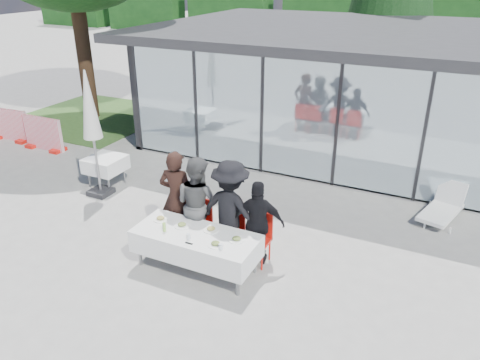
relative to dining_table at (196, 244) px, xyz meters
name	(u,v)px	position (x,y,z in m)	size (l,w,h in m)	color
ground	(221,258)	(0.23, 0.48, -0.54)	(90.00, 90.00, 0.00)	gray
pavilion	(408,73)	(2.24, 8.65, 1.61)	(14.80, 8.80, 3.44)	gray
treeline	(388,12)	(-1.77, 28.48, 1.66)	(62.50, 2.00, 4.40)	#103311
dining_table	(196,244)	(0.00, 0.00, 0.00)	(2.26, 0.96, 0.75)	white
diner_a	(177,198)	(-0.82, 0.69, 0.42)	(0.70, 0.70, 1.92)	black
diner_chair_a	(180,215)	(-0.82, 0.75, 0.00)	(0.44, 0.44, 0.97)	red
diner_b	(198,203)	(-0.36, 0.69, 0.40)	(0.92, 0.92, 1.88)	#545454
diner_chair_b	(200,220)	(-0.36, 0.75, 0.00)	(0.44, 0.44, 0.97)	red
diner_c	(231,210)	(0.35, 0.69, 0.43)	(1.25, 1.25, 1.93)	black
diner_chair_c	(232,229)	(0.35, 0.75, 0.00)	(0.44, 0.44, 0.97)	red
diner_d	(258,223)	(0.90, 0.69, 0.28)	(0.96, 0.96, 1.64)	black
diner_chair_d	(259,235)	(0.90, 0.75, 0.00)	(0.44, 0.44, 0.97)	red
plate_a	(161,219)	(-0.83, 0.14, 0.24)	(0.28, 0.28, 0.07)	white
plate_b	(182,225)	(-0.35, 0.11, 0.24)	(0.28, 0.28, 0.07)	white
plate_c	(211,229)	(0.20, 0.21, 0.24)	(0.28, 0.28, 0.07)	white
plate_d	(237,239)	(0.76, 0.11, 0.24)	(0.28, 0.28, 0.07)	white
plate_extra	(216,244)	(0.50, -0.18, 0.24)	(0.28, 0.28, 0.07)	white
juice_bottle	(164,227)	(-0.54, -0.17, 0.29)	(0.06, 0.06, 0.16)	#8DC150
drinking_glasses	(204,241)	(0.31, -0.23, 0.26)	(0.72, 0.11, 0.10)	silver
folded_eyeglasses	(189,243)	(0.07, -0.34, 0.22)	(0.14, 0.03, 0.01)	black
spare_table_left	(105,164)	(-3.88, 2.14, 0.02)	(0.86, 0.86, 0.74)	white
market_umbrella	(90,114)	(-3.67, 1.64, 1.47)	(0.50, 0.50, 3.00)	black
lounger	(444,206)	(3.88, 4.04, -0.28)	(0.93, 1.44, 0.72)	white
grass_patch	(93,117)	(-8.27, 6.48, -0.53)	(5.00, 5.00, 0.02)	#385926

